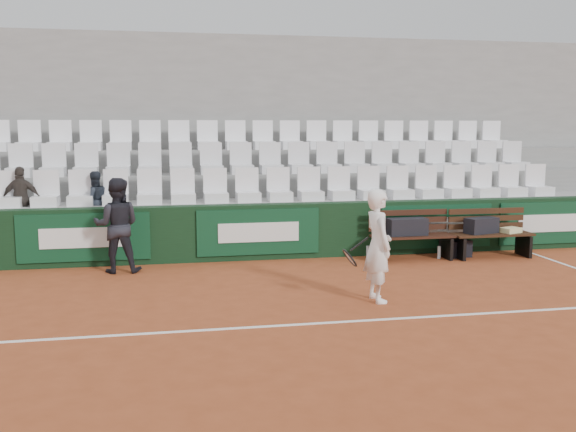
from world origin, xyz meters
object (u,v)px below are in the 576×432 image
at_px(sports_bag_left, 407,227).
at_px(bench_left, 412,247).
at_px(tennis_player, 378,246).
at_px(ball_kid, 117,225).
at_px(sports_bag_right, 481,225).
at_px(water_bottle_far, 439,252).
at_px(spectator_c, 94,175).
at_px(bench_right, 492,245).
at_px(water_bottle_near, 368,252).
at_px(spectator_b, 20,174).
at_px(sports_bag_ground, 456,248).

bearing_deg(sports_bag_left, bench_left, -17.70).
xyz_separation_m(tennis_player, ball_kid, (-3.63, 2.51, 0.01)).
relative_size(sports_bag_right, tennis_player, 0.40).
relative_size(water_bottle_far, tennis_player, 0.15).
bearing_deg(water_bottle_far, spectator_c, 169.57).
xyz_separation_m(sports_bag_right, spectator_c, (-6.93, 1.15, 0.93)).
bearing_deg(bench_right, water_bottle_near, 171.78).
relative_size(sports_bag_right, spectator_c, 0.58).
height_order(sports_bag_right, spectator_b, spectator_b).
bearing_deg(spectator_c, bench_left, 144.86).
bearing_deg(spectator_c, tennis_player, 114.44).
height_order(water_bottle_far, spectator_c, spectator_c).
distance_m(sports_bag_left, tennis_player, 2.93).
distance_m(sports_bag_right, water_bottle_far, 0.93).
bearing_deg(ball_kid, bench_right, -176.75).
distance_m(water_bottle_near, spectator_b, 6.33).
xyz_separation_m(sports_bag_left, sports_bag_ground, (0.99, 0.06, -0.45)).
distance_m(bench_right, water_bottle_near, 2.29).
distance_m(sports_bag_left, water_bottle_near, 0.84).
xyz_separation_m(sports_bag_right, water_bottle_far, (-0.80, 0.02, -0.48)).
distance_m(water_bottle_near, tennis_player, 2.95).
height_order(sports_bag_left, water_bottle_far, sports_bag_left).
height_order(bench_left, spectator_c, spectator_c).
bearing_deg(water_bottle_far, sports_bag_right, -1.49).
relative_size(water_bottle_far, spectator_c, 0.22).
bearing_deg(water_bottle_near, tennis_player, -105.60).
height_order(sports_bag_ground, tennis_player, tennis_player).
bearing_deg(sports_bag_left, bench_right, -3.83).
relative_size(bench_left, ball_kid, 0.96).
distance_m(water_bottle_near, water_bottle_far, 1.30).
bearing_deg(water_bottle_near, bench_left, -18.47).
xyz_separation_m(bench_left, spectator_b, (-6.85, 1.12, 1.35)).
relative_size(bench_right, water_bottle_near, 6.36).
height_order(bench_right, water_bottle_near, bench_right).
relative_size(water_bottle_near, water_bottle_far, 1.02).
xyz_separation_m(water_bottle_near, ball_kid, (-4.41, -0.26, 0.66)).
xyz_separation_m(bench_right, sports_bag_right, (-0.19, 0.05, 0.37)).
bearing_deg(water_bottle_near, spectator_c, 169.88).
distance_m(sports_bag_left, ball_kid, 5.06).
height_order(spectator_b, spectator_c, spectator_b).
bearing_deg(spectator_c, water_bottle_near, 146.02).
distance_m(bench_left, water_bottle_far, 0.53).
height_order(water_bottle_near, water_bottle_far, water_bottle_near).
relative_size(water_bottle_near, spectator_b, 0.20).
xyz_separation_m(sports_bag_right, water_bottle_near, (-2.07, 0.28, -0.47)).
bearing_deg(sports_bag_right, sports_bag_left, 177.49).
relative_size(ball_kid, spectator_c, 1.49).
relative_size(sports_bag_left, tennis_player, 0.46).
height_order(bench_left, sports_bag_left, sports_bag_left).
xyz_separation_m(water_bottle_far, ball_kid, (-5.68, -0.00, 0.67)).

